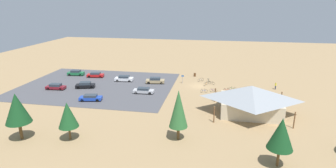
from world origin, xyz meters
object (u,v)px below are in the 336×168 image
car_silver_far_end (144,90)px  bicycle_green_yard_front (232,89)px  car_black_front_row (85,85)px  bicycle_red_edge_north (227,90)px  bicycle_blue_back_row (204,91)px  lot_sign (183,78)px  pine_west (281,134)px  car_blue_near_entry (91,98)px  car_red_mid_lot (95,75)px  visitor_by_pavilion (276,86)px  pine_far_east (17,108)px  bicycle_purple_edge_south (213,90)px  bicycle_teal_yard_right (209,81)px  car_tan_inner_stall (155,80)px  bicycle_orange_front_row (206,84)px  bicycle_white_lone_west (201,80)px  car_green_second_row (76,73)px  bike_pavilion (251,98)px  trash_bin (195,75)px  bicycle_black_yard_left (211,83)px  car_white_end_stall (124,78)px  pine_midwest (178,109)px  car_maroon_by_curb (56,87)px

car_silver_far_end → bicycle_green_yard_front: bearing=-163.1°
car_black_front_row → bicycle_red_edge_north: bearing=-174.0°
bicycle_blue_back_row → lot_sign: bearing=-47.5°
pine_west → car_blue_near_entry: 37.69m
car_red_mid_lot → visitor_by_pavilion: (-45.43, 2.12, 0.19)m
pine_far_east → bicycle_purple_edge_south: size_ratio=4.24×
bicycle_teal_yard_right → car_black_front_row: 30.11m
bicycle_blue_back_row → car_blue_near_entry: car_blue_near_entry is taller
pine_far_east → car_tan_inner_stall: 34.34m
bicycle_orange_front_row → car_red_mid_lot: car_red_mid_lot is taller
bicycle_green_yard_front → visitor_by_pavilion: size_ratio=1.01×
bicycle_white_lone_west → car_blue_near_entry: bearing=41.0°
car_tan_inner_stall → car_green_second_row: size_ratio=1.05×
car_silver_far_end → car_blue_near_entry: bearing=34.3°
bicycle_red_edge_north → bicycle_white_lone_west: bearing=-48.8°
bike_pavilion → bicycle_red_edge_north: 13.06m
trash_bin → car_green_second_row: bearing=8.9°
bicycle_black_yard_left → car_black_front_row: (29.06, 8.31, 0.38)m
car_white_end_stall → car_black_front_row: (7.09, 7.02, -0.00)m
trash_bin → bicycle_green_yard_front: (-9.55, 10.49, -0.07)m
trash_bin → pine_west: size_ratio=0.14×
pine_midwest → car_red_mid_lot: (26.75, -29.88, -4.10)m
pine_midwest → bicycle_orange_front_row: (-2.65, -27.72, -4.41)m
lot_sign → car_silver_far_end: size_ratio=0.48×
car_maroon_by_curb → car_blue_near_entry: car_maroon_by_curb is taller
bicycle_blue_back_row → car_maroon_by_curb: bearing=6.9°
bicycle_blue_back_row → car_red_mid_lot: (29.25, -7.42, 0.35)m
pine_midwest → bicycle_green_yard_front: pine_midwest is taller
bicycle_blue_back_row → visitor_by_pavilion: 17.03m
pine_west → car_maroon_by_curb: 50.18m
bike_pavilion → car_white_end_stall: (29.39, -15.81, -2.22)m
bicycle_orange_front_row → car_maroon_by_curb: size_ratio=0.35×
pine_west → bicycle_green_yard_front: 30.42m
trash_bin → car_black_front_row: car_black_front_row is taller
bike_pavilion → car_black_front_row: bearing=-13.5°
bicycle_red_edge_north → car_green_second_row: bearing=-9.3°
trash_bin → bicycle_black_yard_left: (-4.68, 6.72, -0.07)m
pine_west → car_tan_inner_stall: 39.47m
car_tan_inner_stall → car_blue_near_entry: car_tan_inner_stall is taller
pine_far_east → car_white_end_stall: 32.50m
car_tan_inner_stall → bicycle_orange_front_row: bearing=-178.0°
bike_pavilion → pine_far_east: 37.92m
bicycle_orange_front_row → car_maroon_by_curb: car_maroon_by_curb is taller
car_red_mid_lot → bicycle_white_lone_west: bearing=-177.1°
pine_midwest → car_red_mid_lot: pine_midwest is taller
bicycle_black_yard_left → car_red_mid_lot: size_ratio=0.36×
bicycle_orange_front_row → car_silver_far_end: 15.67m
bicycle_green_yard_front → car_black_front_row: bearing=7.6°
bicycle_teal_yard_right → car_white_end_stall: car_white_end_stall is taller
lot_sign → pine_far_east: bearing=58.9°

